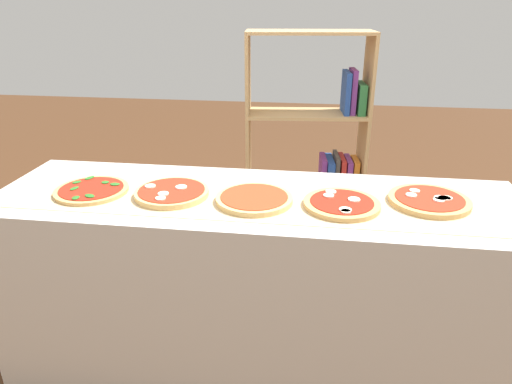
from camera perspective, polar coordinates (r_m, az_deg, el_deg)
ground_plane at (r=2.29m, az=0.00°, el=-21.55°), size 12.00×12.00×0.00m
counter at (r=2.00m, az=0.00°, el=-12.39°), size 2.06×0.61×0.89m
parchment_paper at (r=1.78m, az=0.00°, el=-0.56°), size 1.89×0.45×0.00m
pizza_spinach_0 at (r=1.93m, az=-19.67°, el=0.24°), size 0.28×0.28×0.02m
pizza_mozzarella_1 at (r=1.81m, az=-10.39°, el=-0.07°), size 0.29×0.29×0.03m
pizza_plain_2 at (r=1.73m, az=-0.23°, el=-0.86°), size 0.29×0.29×0.02m
pizza_mozzarella_3 at (r=1.72m, az=10.54°, el=-1.45°), size 0.28×0.28×0.03m
pizza_mozzarella_4 at (r=1.83m, az=20.63°, el=-0.96°), size 0.30×0.30×0.03m
bookshelf at (r=2.95m, az=7.70°, el=3.56°), size 0.76×0.36×1.43m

